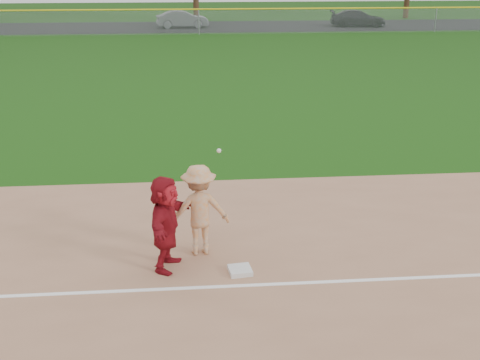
{
  "coord_description": "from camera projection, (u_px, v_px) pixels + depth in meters",
  "views": [
    {
      "loc": [
        -1.07,
        -10.69,
        5.8
      ],
      "look_at": [
        0.0,
        1.5,
        1.3
      ],
      "focal_mm": 45.0,
      "sensor_mm": 36.0,
      "label": 1
    }
  ],
  "objects": [
    {
      "name": "car_right",
      "position": [
        358.0,
        18.0,
        54.98
      ],
      "size": [
        5.25,
        2.68,
        1.46
      ],
      "primitive_type": "imported",
      "rotation": [
        0.0,
        0.0,
        1.44
      ],
      "color": "black",
      "rests_on": "parking_asphalt"
    },
    {
      "name": "first_base_play",
      "position": [
        199.0,
        210.0,
        12.3
      ],
      "size": [
        1.31,
        0.83,
        2.35
      ],
      "color": "#ACACAF",
      "rests_on": "infield_dirt"
    },
    {
      "name": "base_runner",
      "position": [
        166.0,
        223.0,
        11.67
      ],
      "size": [
        1.06,
        1.88,
        1.93
      ],
      "primitive_type": "imported",
      "rotation": [
        0.0,
        0.0,
        1.28
      ],
      "color": "maroon",
      "rests_on": "infield_dirt"
    },
    {
      "name": "car_mid",
      "position": [
        182.0,
        19.0,
        53.9
      ],
      "size": [
        4.75,
        2.1,
        1.52
      ],
      "primitive_type": "imported",
      "rotation": [
        0.0,
        0.0,
        1.68
      ],
      "color": "#515358",
      "rests_on": "parking_asphalt"
    },
    {
      "name": "ground",
      "position": [
        247.0,
        266.0,
        12.08
      ],
      "size": [
        160.0,
        160.0,
        0.0
      ],
      "primitive_type": "plane",
      "color": "#17450D",
      "rests_on": "ground"
    },
    {
      "name": "outfield_fence",
      "position": [
        199.0,
        10.0,
        48.81
      ],
      "size": [
        110.0,
        0.12,
        110.0
      ],
      "color": "#999EA0",
      "rests_on": "ground"
    },
    {
      "name": "first_base",
      "position": [
        240.0,
        270.0,
        11.78
      ],
      "size": [
        0.49,
        0.49,
        0.1
      ],
      "primitive_type": "cube",
      "rotation": [
        0.0,
        0.0,
        0.13
      ],
      "color": "silver",
      "rests_on": "infield_dirt"
    },
    {
      "name": "foul_line",
      "position": [
        251.0,
        285.0,
        11.33
      ],
      "size": [
        60.0,
        0.1,
        0.01
      ],
      "primitive_type": "cube",
      "color": "white",
      "rests_on": "infield_dirt"
    },
    {
      "name": "parking_asphalt",
      "position": [
        198.0,
        27.0,
        55.09
      ],
      "size": [
        120.0,
        10.0,
        0.01
      ],
      "primitive_type": "cube",
      "color": "black",
      "rests_on": "ground"
    }
  ]
}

